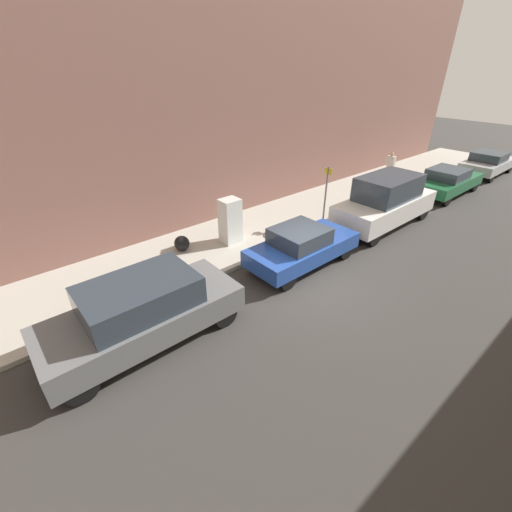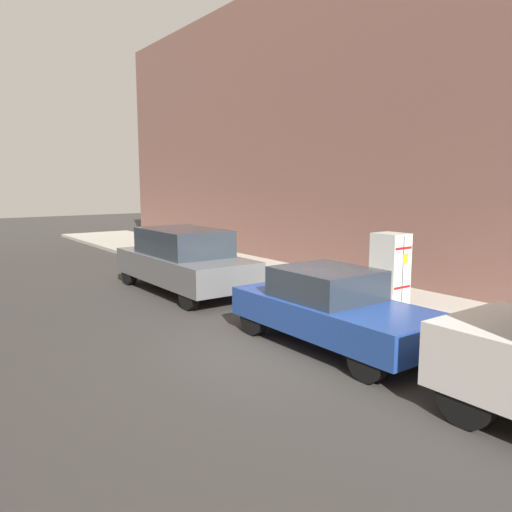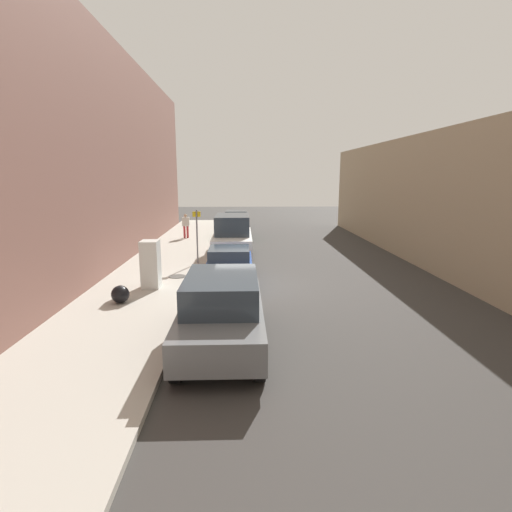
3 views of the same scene
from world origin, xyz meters
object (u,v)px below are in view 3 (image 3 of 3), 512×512
Objects in this scene: pedestrian_walking_far at (186,224)px; parked_sedan_green at (235,228)px; street_sign_post at (197,234)px; discarded_refrigerator at (151,264)px; parked_suv_gray at (222,309)px; parked_hatchback_blue at (229,265)px; parked_sedan_silver at (236,219)px; trash_bag at (120,294)px; parked_van_white at (233,236)px.

pedestrian_walking_far is 0.34× the size of parked_sedan_green.
discarded_refrigerator is at bearing -107.07° from street_sign_post.
parked_hatchback_blue is (0.00, 5.72, -0.17)m from parked_suv_gray.
parked_hatchback_blue is (1.56, -3.03, -0.80)m from street_sign_post.
parked_suv_gray reaches higher than parked_sedan_green.
street_sign_post is 3.50m from parked_hatchback_blue.
discarded_refrigerator reaches higher than parked_hatchback_blue.
parked_sedan_silver is (1.56, 13.75, -0.79)m from street_sign_post.
street_sign_post reaches higher than parked_suv_gray.
parked_suv_gray is (1.56, -8.75, -0.63)m from street_sign_post.
pedestrian_walking_far is at bearing 89.14° from trash_bag.
parked_hatchback_blue reaches higher than parked_sedan_silver.
discarded_refrigerator is at bearing -161.00° from parked_hatchback_blue.
trash_bag is 4.51m from parked_suv_gray.
parked_suv_gray is at bearing -59.61° from discarded_refrigerator.
parked_sedan_green is (-0.00, 11.16, 0.01)m from parked_hatchback_blue.
parked_sedan_green reaches higher than parked_sedan_silver.
trash_bag is 14.32m from parked_sedan_green.
pedestrian_walking_far reaches higher than trash_bag.
street_sign_post reaches higher than discarded_refrigerator.
trash_bag is at bearing -113.18° from parked_van_white.
pedestrian_walking_far reaches higher than parked_hatchback_blue.
parked_van_white reaches higher than parked_hatchback_blue.
trash_bag is 13.62m from pedestrian_walking_far.
discarded_refrigerator is at bearing -102.96° from parked_sedan_green.
parked_hatchback_blue is (2.79, 0.96, -0.27)m from discarded_refrigerator.
discarded_refrigerator is at bearing 120.39° from parked_suv_gray.
street_sign_post is 0.51× the size of parked_suv_gray.
parked_van_white is (-0.00, 5.11, 0.36)m from parked_hatchback_blue.
parked_van_white is 1.17× the size of parked_sedan_silver.
street_sign_post is 0.57× the size of parked_sedan_silver.
discarded_refrigerator reaches higher than parked_sedan_silver.
parked_sedan_green is (3.37, 13.92, 0.31)m from trash_bag.
parked_sedan_silver is (2.79, 17.75, -0.26)m from discarded_refrigerator.
pedestrian_walking_far is at bearing 118.94° from parked_van_white.
parked_suv_gray is 16.87m from parked_sedan_green.
pedestrian_walking_far is 16.86m from parked_suv_gray.
pedestrian_walking_far is (-0.38, 11.80, 0.03)m from discarded_refrigerator.
discarded_refrigerator is 5.51m from parked_suv_gray.
street_sign_post is 0.48× the size of parked_van_white.
parked_van_white reaches higher than trash_bag.
discarded_refrigerator is 1.98m from trash_bag.
discarded_refrigerator reaches higher than trash_bag.
pedestrian_walking_far is (-1.61, 7.81, -0.50)m from street_sign_post.
parked_van_white reaches higher than discarded_refrigerator.
parked_sedan_green is at bearing -90.00° from parked_sedan_silver.
parked_hatchback_blue is at bearing -62.76° from street_sign_post.
street_sign_post reaches higher than parked_sedan_green.
discarded_refrigerator is 0.69× the size of street_sign_post.
parked_hatchback_blue is (3.37, 2.76, 0.30)m from trash_bag.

